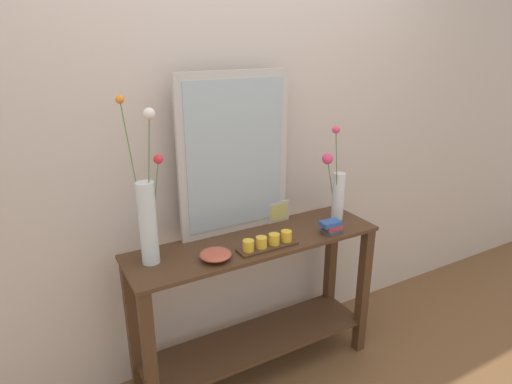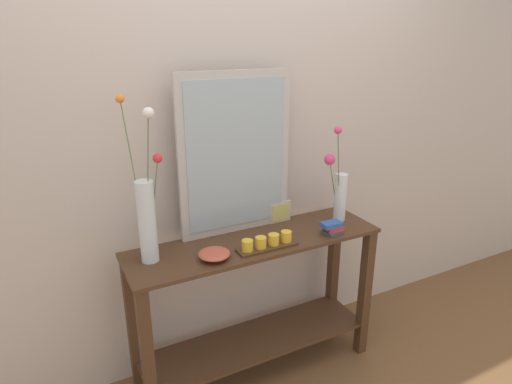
# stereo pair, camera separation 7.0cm
# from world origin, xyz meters

# --- Properties ---
(ground_plane) EXTENTS (7.00, 6.00, 0.02)m
(ground_plane) POSITION_xyz_m (0.00, 0.00, -0.01)
(ground_plane) COLOR brown
(wall_back) EXTENTS (6.40, 0.08, 2.70)m
(wall_back) POSITION_xyz_m (0.00, 0.31, 1.35)
(wall_back) COLOR beige
(wall_back) RESTS_ON ground
(console_table) EXTENTS (1.36, 0.38, 0.83)m
(console_table) POSITION_xyz_m (0.00, 0.00, 0.50)
(console_table) COLOR #472D1C
(console_table) RESTS_ON ground
(mirror_leaning) EXTENTS (0.62, 0.03, 0.85)m
(mirror_leaning) POSITION_xyz_m (-0.03, 0.16, 1.26)
(mirror_leaning) COLOR #B7B2AD
(mirror_leaning) RESTS_ON console_table
(tall_vase_left) EXTENTS (0.16, 0.16, 0.77)m
(tall_vase_left) POSITION_xyz_m (-0.54, 0.04, 1.07)
(tall_vase_left) COLOR silver
(tall_vase_left) RESTS_ON console_table
(vase_right) EXTENTS (0.13, 0.11, 0.56)m
(vase_right) POSITION_xyz_m (0.54, 0.03, 1.02)
(vase_right) COLOR silver
(vase_right) RESTS_ON console_table
(candle_tray) EXTENTS (0.32, 0.09, 0.07)m
(candle_tray) POSITION_xyz_m (0.01, -0.10, 0.86)
(candle_tray) COLOR #472D1C
(candle_tray) RESTS_ON console_table
(picture_frame_small) EXTENTS (0.13, 0.01, 0.12)m
(picture_frame_small) POSITION_xyz_m (0.23, 0.15, 0.89)
(picture_frame_small) COLOR #B7B2AD
(picture_frame_small) RESTS_ON console_table
(decorative_bowl) EXTENTS (0.15, 0.15, 0.04)m
(decorative_bowl) POSITION_xyz_m (-0.27, -0.09, 0.86)
(decorative_bowl) COLOR #B24C38
(decorative_bowl) RESTS_ON console_table
(book_stack) EXTENTS (0.12, 0.09, 0.07)m
(book_stack) POSITION_xyz_m (0.40, -0.11, 0.87)
(book_stack) COLOR #424247
(book_stack) RESTS_ON console_table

